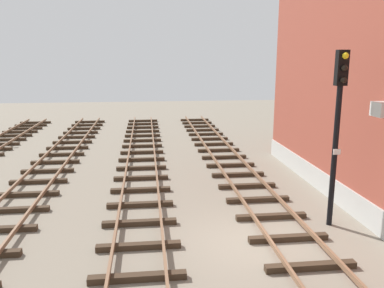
{
  "coord_description": "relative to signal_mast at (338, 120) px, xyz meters",
  "views": [
    {
      "loc": [
        -3.21,
        -10.74,
        5.55
      ],
      "look_at": [
        -1.02,
        7.96,
        1.37
      ],
      "focal_mm": 36.59,
      "sensor_mm": 36.0,
      "label": 1
    }
  ],
  "objects": [
    {
      "name": "track_centre",
      "position": [
        -6.4,
        -0.99,
        -3.48
      ],
      "size": [
        2.5,
        48.96,
        0.32
      ],
      "color": "#38281C",
      "rests_on": "ground"
    },
    {
      "name": "ground_plane",
      "position": [
        -2.86,
        -0.99,
        -3.61
      ],
      "size": [
        80.0,
        80.0,
        0.0
      ],
      "primitive_type": "plane",
      "color": "slate"
    },
    {
      "name": "signal_mast",
      "position": [
        0.0,
        0.0,
        0.0
      ],
      "size": [
        0.36,
        0.4,
        5.78
      ],
      "color": "black",
      "rests_on": "ground"
    },
    {
      "name": "track_near_building",
      "position": [
        -1.81,
        -0.99,
        -3.48
      ],
      "size": [
        2.5,
        48.96,
        0.32
      ],
      "color": "#38281C",
      "rests_on": "ground"
    }
  ]
}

